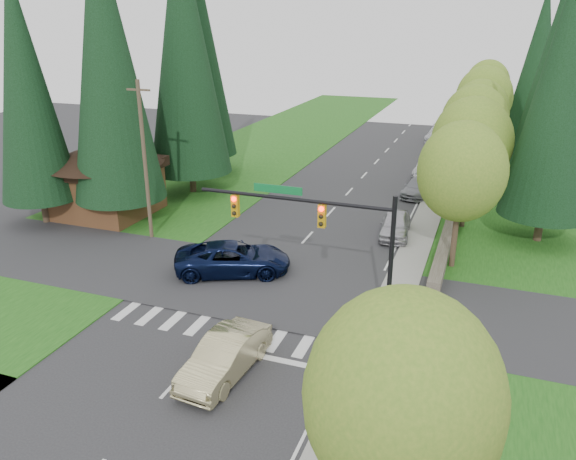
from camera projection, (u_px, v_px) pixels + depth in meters
The scene contains 33 objects.
ground at pixel (188, 368), 22.86m from camera, with size 120.00×120.00×0.00m, color #28282B.
grass_east at pixel (520, 238), 36.24m from camera, with size 14.00×110.00×0.06m, color #1B5115.
grass_west at pixel (170, 197), 44.60m from camera, with size 14.00×110.00×0.06m, color #1B5115.
cross_street at pixel (263, 286), 29.89m from camera, with size 120.00×8.00×0.10m, color #28282B.
sidewalk_east at pixel (428, 217), 39.95m from camera, with size 1.80×80.00×0.13m, color gray.
curb_east at pixel (416, 216), 40.22m from camera, with size 0.20×80.00×0.13m, color gray.
stone_wall_north at pixel (461, 186), 46.33m from camera, with size 0.70×40.00×0.70m, color #4C4438.
traffic_signal at pixel (326, 230), 23.65m from camera, with size 8.70×0.37×6.80m.
brown_building at pixel (105, 172), 39.75m from camera, with size 8.40×8.40×5.40m.
utility_pole at pixel (145, 160), 34.64m from camera, with size 1.60×0.24×10.00m.
decid_tree_0 at pixel (462, 172), 30.23m from camera, with size 4.80×4.80×8.37m.
decid_tree_1 at pixel (472, 143), 36.27m from camera, with size 5.20×5.20×8.80m.
decid_tree_2 at pixel (474, 123), 42.44m from camera, with size 5.00×5.00×8.82m.
decid_tree_3 at pixel (479, 113), 48.65m from camera, with size 5.00×5.00×8.55m.
decid_tree_4 at pixel (484, 98), 54.62m from camera, with size 5.40×5.40×9.18m.
decid_tree_5 at pixel (484, 95), 61.03m from camera, with size 4.80×4.80×8.30m.
decid_tree_6 at pixel (487, 85), 67.02m from camera, with size 5.20×5.20×8.86m.
decid_tree_south at pixel (402, 398), 12.74m from camera, with size 4.60×4.60×7.92m.
conifer_w_a at pixel (107, 62), 35.53m from camera, with size 6.12×6.12×19.80m.
conifer_w_b at pixel (109, 71), 40.36m from camera, with size 5.44×5.44×17.80m.
conifer_w_c at pixel (185, 48), 42.06m from camera, with size 6.46×6.46×20.80m.
conifer_w_d at pixel (25, 86), 35.91m from camera, with size 5.10×5.10×16.80m.
conifer_w_e at pixel (200, 56), 48.32m from camera, with size 5.78×5.78×18.80m.
conifer_e_a at pixel (563, 84), 32.47m from camera, with size 5.44×5.44×17.80m.
conifer_e_b at pixel (564, 53), 44.09m from camera, with size 6.12×6.12×19.80m.
conifer_e_c at pixel (538, 61), 57.24m from camera, with size 5.10×5.10×16.80m.
sedan_champagne at pixel (225, 356), 22.20m from camera, with size 1.75×5.01×1.65m, color tan.
suv_navy at pixel (233, 258), 31.11m from camera, with size 2.92×6.34×1.76m, color black.
parked_car_a at pixel (395, 225), 36.46m from camera, with size 1.84×4.57×1.56m, color #B2B1B6.
parked_car_b at pixel (418, 188), 44.90m from camera, with size 1.86×4.58×1.33m, color gray.
parked_car_c at pixel (428, 169), 50.01m from camera, with size 1.64×4.71×1.55m, color #9E9DA2.
parked_car_d at pixel (433, 162), 52.40m from camera, with size 1.94×4.83×1.65m, color white.
parked_car_e at pixel (437, 134), 64.87m from camera, with size 2.22×5.47×1.59m, color silver.
Camera 1 is at (10.49, -16.82, 13.35)m, focal length 35.00 mm.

